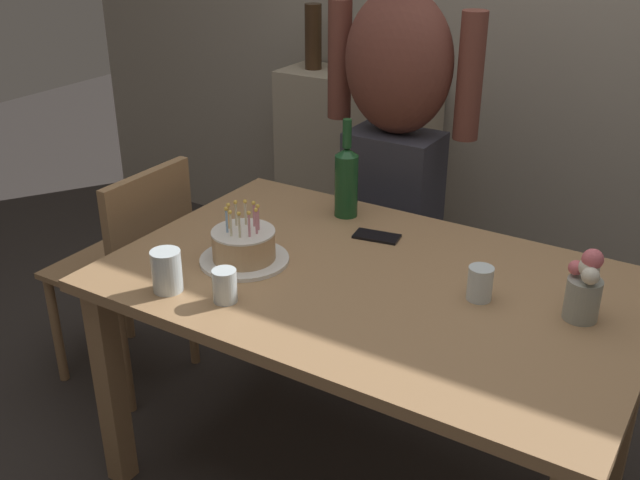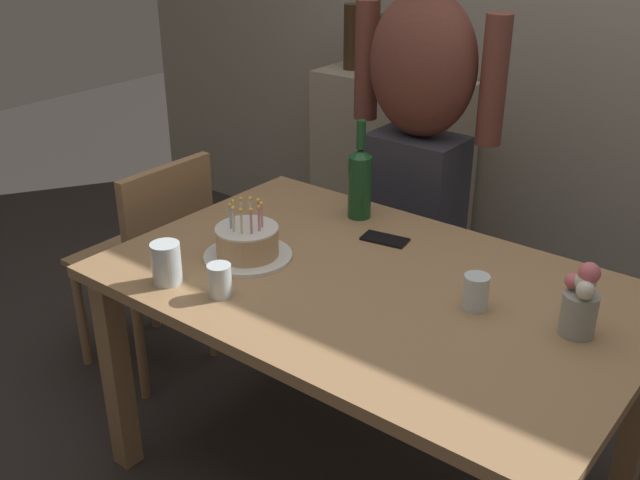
% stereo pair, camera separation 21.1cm
% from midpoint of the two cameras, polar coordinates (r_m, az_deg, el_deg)
% --- Properties ---
extents(ground_plane, '(10.00, 10.00, 0.00)m').
position_cam_midpoint_polar(ground_plane, '(2.55, 1.04, -17.76)').
color(ground_plane, '#332D2B').
extents(back_wall, '(5.20, 0.10, 2.60)m').
position_cam_midpoint_polar(back_wall, '(3.32, 15.72, 16.82)').
color(back_wall, '#9E9384').
rests_on(back_wall, ground_plane).
extents(dining_table, '(1.50, 0.96, 0.74)m').
position_cam_midpoint_polar(dining_table, '(2.16, 1.17, -5.26)').
color(dining_table, '#A37A51').
rests_on(dining_table, ground_plane).
extents(birthday_cake, '(0.27, 0.27, 0.18)m').
position_cam_midpoint_polar(birthday_cake, '(2.21, -8.57, -0.62)').
color(birthday_cake, white).
rests_on(birthday_cake, dining_table).
extents(water_glass_near, '(0.07, 0.07, 0.09)m').
position_cam_midpoint_polar(water_glass_near, '(2.01, -10.29, -3.54)').
color(water_glass_near, silver).
rests_on(water_glass_near, dining_table).
extents(water_glass_far, '(0.08, 0.08, 0.12)m').
position_cam_midpoint_polar(water_glass_far, '(2.09, -14.49, -2.38)').
color(water_glass_far, silver).
rests_on(water_glass_far, dining_table).
extents(water_glass_side, '(0.07, 0.07, 0.09)m').
position_cam_midpoint_polar(water_glass_side, '(2.02, 9.23, -3.37)').
color(water_glass_side, silver).
rests_on(water_glass_side, dining_table).
extents(wine_bottle, '(0.08, 0.08, 0.33)m').
position_cam_midpoint_polar(wine_bottle, '(2.47, -0.42, 4.61)').
color(wine_bottle, '#194723').
rests_on(wine_bottle, dining_table).
extents(cell_phone, '(0.15, 0.10, 0.01)m').
position_cam_midpoint_polar(cell_phone, '(2.36, 1.81, 0.22)').
color(cell_phone, black).
rests_on(cell_phone, dining_table).
extents(flower_vase, '(0.09, 0.09, 0.20)m').
position_cam_midpoint_polar(flower_vase, '(1.96, 16.72, -3.63)').
color(flower_vase, '#999E93').
rests_on(flower_vase, dining_table).
extents(person_man_bearded, '(0.61, 0.27, 1.66)m').
position_cam_midpoint_polar(person_man_bearded, '(2.80, 3.60, 7.25)').
color(person_man_bearded, '#33333D').
rests_on(person_man_bearded, ground_plane).
extents(dining_chair, '(0.42, 0.42, 0.87)m').
position_cam_midpoint_polar(dining_chair, '(2.82, -16.11, -1.54)').
color(dining_chair, '#A37A51').
rests_on(dining_chair, ground_plane).
extents(shelf_cabinet, '(0.75, 0.30, 1.26)m').
position_cam_midpoint_polar(shelf_cabinet, '(3.63, 1.06, 5.31)').
color(shelf_cabinet, tan).
rests_on(shelf_cabinet, ground_plane).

